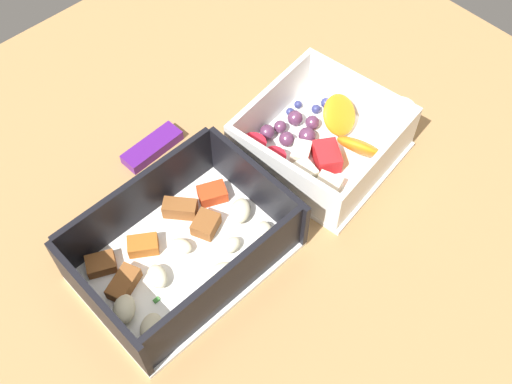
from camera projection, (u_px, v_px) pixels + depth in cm
name	position (u px, v px, depth cm)	size (l,w,h in cm)	color
table_surface	(267.00, 204.00, 65.04)	(80.00, 80.00, 2.00)	#9E7547
pasta_container	(181.00, 248.00, 58.45)	(19.61, 13.55, 6.72)	white
fruit_bowl	(319.00, 142.00, 65.88)	(16.61, 16.33, 5.95)	white
candy_bar	(152.00, 147.00, 67.33)	(7.00, 2.40, 1.20)	#51197A
paper_cup_liner	(400.00, 113.00, 69.65)	(3.35, 3.35, 1.93)	white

